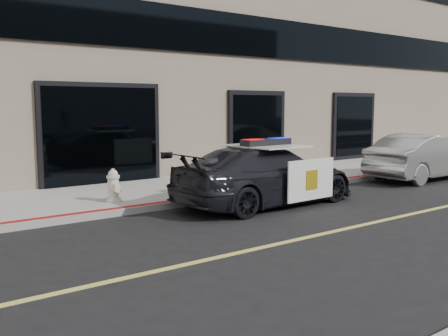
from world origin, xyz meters
TOP-DOWN VIEW (x-y plane):
  - ground at (0.00, 0.00)m, footprint 120.00×120.00m
  - sidewalk_n at (0.00, 5.25)m, footprint 60.00×3.50m
  - police_car at (1.09, 2.60)m, footprint 2.30×4.77m
  - silver_sedan at (7.59, 2.62)m, footprint 1.58×4.28m
  - fire_hydrant at (-1.89, 4.28)m, footprint 0.33×0.46m

SIDE VIEW (x-z plane):
  - ground at x=0.00m, z-range 0.00..0.00m
  - sidewalk_n at x=0.00m, z-range 0.00..0.15m
  - fire_hydrant at x=-1.89m, z-range 0.13..0.86m
  - police_car at x=1.09m, z-range -0.08..1.44m
  - silver_sedan at x=7.59m, z-range 0.00..1.40m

